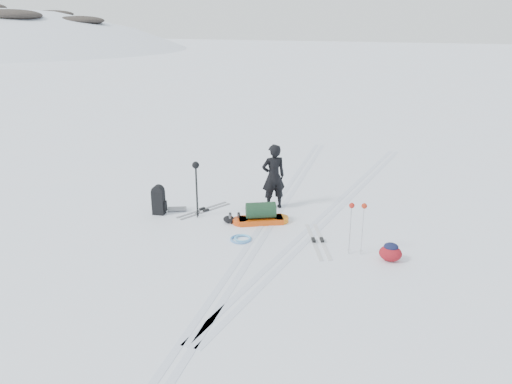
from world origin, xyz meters
TOP-DOWN VIEW (x-y plane):
  - ground at (0.00, 0.00)m, footprint 200.00×200.00m
  - ski_tracks at (0.61, 0.88)m, footprint 3.38×17.97m
  - skier at (-0.24, 1.47)m, footprint 0.80×0.75m
  - pulk_sled at (-0.21, 0.34)m, footprint 1.49×1.03m
  - expedition_rucksack at (-2.95, 0.04)m, footprint 0.80×0.64m
  - ski_poles_black at (-1.93, 0.17)m, footprint 0.19×0.23m
  - ski_poles_silver at (2.37, -0.64)m, footprint 0.38×0.19m
  - touring_skis_grey at (-1.96, 0.62)m, footprint 0.97×1.64m
  - touring_skis_white at (1.44, -0.28)m, footprint 1.07×1.97m
  - rope_coil at (-0.30, -0.80)m, footprint 0.65×0.65m
  - small_daypack at (3.15, -0.70)m, footprint 0.53×0.42m
  - thermos_pair at (-0.84, 0.09)m, footprint 0.26×0.23m
  - stuff_sack at (-0.98, 0.06)m, footprint 0.32×0.24m

SIDE VIEW (x-z plane):
  - ground at x=0.00m, z-range 0.00..0.00m
  - ski_tracks at x=0.61m, z-range 0.00..0.01m
  - touring_skis_grey at x=-1.96m, z-range -0.02..0.05m
  - touring_skis_white at x=1.44m, z-range -0.02..0.05m
  - rope_coil at x=-0.30m, z-range 0.00..0.06m
  - stuff_sack at x=-0.98m, z-range 0.00..0.20m
  - thermos_pair at x=-0.84m, z-range -0.01..0.29m
  - small_daypack at x=3.15m, z-range -0.01..0.42m
  - pulk_sled at x=-0.21m, z-range -0.07..0.49m
  - expedition_rucksack at x=-2.95m, z-range -0.03..0.78m
  - skier at x=-0.24m, z-range 0.00..1.83m
  - ski_poles_silver at x=2.37m, z-range 0.41..1.64m
  - ski_poles_black at x=-1.93m, z-range 0.49..2.02m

